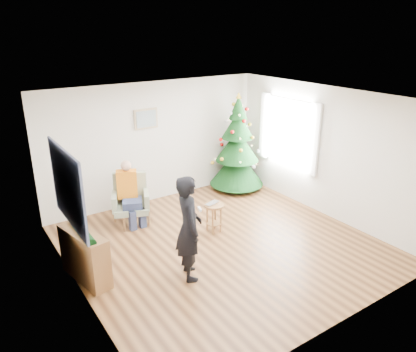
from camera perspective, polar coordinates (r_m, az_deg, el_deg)
floor at (r=7.33m, az=1.99°, el=-9.62°), size 5.00×5.00×0.00m
ceiling at (r=6.43m, az=2.27°, el=10.86°), size 5.00×5.00×0.00m
wall_back at (r=8.82m, az=-7.46°, el=4.68°), size 5.00×0.00×5.00m
wall_front at (r=5.15m, az=18.81°, el=-8.18°), size 5.00×0.00×5.00m
wall_left at (r=5.78m, az=-18.48°, el=-4.89°), size 0.00×5.00×5.00m
wall_right at (r=8.41m, az=16.09°, el=3.27°), size 0.00×5.00×5.00m
window_panel at (r=8.99m, az=11.27°, el=6.08°), size 0.04×1.30×1.40m
curtains at (r=8.97m, az=11.13°, el=6.06°), size 0.05×1.75×1.50m
christmas_tree at (r=9.43m, az=4.15°, el=4.13°), size 1.26×1.26×2.28m
stool at (r=7.64m, az=0.85°, el=-5.86°), size 0.37×0.37×0.55m
laptop at (r=7.52m, az=0.86°, el=-3.93°), size 0.35×0.28×0.02m
armchair at (r=8.11m, az=-10.76°, el=-4.09°), size 0.85×0.84×0.97m
seated_person at (r=7.94m, az=-10.92°, el=-2.32°), size 0.49×0.63×1.27m
standing_man at (r=6.11m, az=-2.72°, el=-7.31°), size 0.57×0.70×1.66m
game_controller at (r=6.04m, az=-1.17°, el=-4.68°), size 0.08×0.13×0.04m
console at (r=6.51m, az=-16.93°, el=-10.72°), size 0.50×1.04×0.80m
garland at (r=6.31m, az=-17.33°, el=-7.45°), size 0.14×0.90×0.14m
tapestry at (r=5.97m, az=-19.19°, el=-1.57°), size 0.03×1.50×1.15m
framed_picture at (r=8.57m, az=-8.72°, el=7.95°), size 0.52×0.05×0.42m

